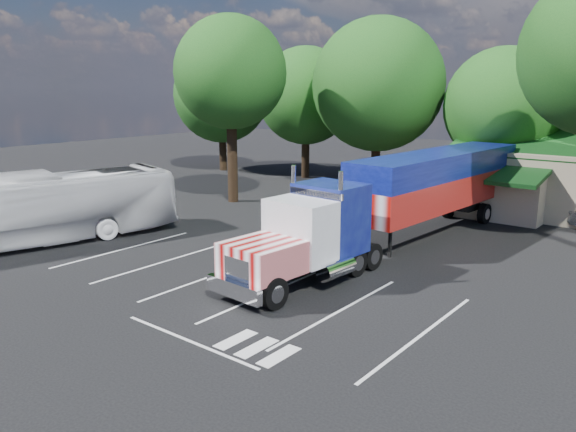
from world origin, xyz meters
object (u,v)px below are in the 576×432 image
Objects in this scene: semi_truck at (410,192)px; woman at (310,238)px; tour_bus at (47,208)px; bicycle at (340,238)px.

semi_truck is 12.32× the size of woman.
semi_truck is 1.70× the size of tour_bus.
bicycle is (0.20, 2.29, -0.45)m from woman.
semi_truck reaches higher than tour_bus.
bicycle is at bearing -123.23° from semi_truck.
woman is (-2.47, -5.27, -1.73)m from semi_truck.
semi_truck reaches higher than bicycle.
woman is 0.14× the size of tour_bus.
semi_truck is 18.66m from tour_bus.
semi_truck is at bearing 33.89° from bicycle.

